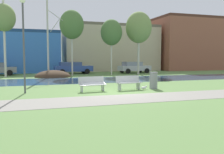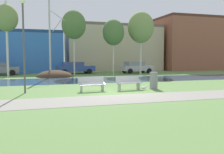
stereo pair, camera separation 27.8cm
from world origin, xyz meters
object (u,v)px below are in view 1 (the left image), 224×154
object	(u,v)px
bench_left	(92,83)
parked_sedan_second_blue	(73,68)
parked_hatch_third_silver	(134,67)
streetlamp	(23,30)
bench_right	(129,82)
seagull	(144,88)
trash_bin	(154,80)

from	to	relation	value
bench_left	parked_sedan_second_blue	world-z (taller)	parked_sedan_second_blue
parked_hatch_third_silver	streetlamp	bearing A→B (deg)	-130.61
bench_left	parked_hatch_third_silver	size ratio (longest dim) A/B	0.40
parked_hatch_third_silver	bench_right	bearing A→B (deg)	-113.67
bench_right	seagull	distance (m)	1.03
seagull	trash_bin	bearing A→B (deg)	19.26
parked_sedan_second_blue	seagull	bearing A→B (deg)	-82.71
trash_bin	bench_right	bearing A→B (deg)	-179.90
bench_left	seagull	world-z (taller)	bench_left
trash_bin	streetlamp	bearing A→B (deg)	177.36
trash_bin	parked_sedan_second_blue	distance (m)	16.33
streetlamp	parked_hatch_third_silver	world-z (taller)	streetlamp
bench_right	parked_hatch_third_silver	world-z (taller)	parked_hatch_third_silver
bench_left	seagull	size ratio (longest dim) A/B	3.91
bench_left	trash_bin	world-z (taller)	trash_bin
bench_right	trash_bin	world-z (taller)	trash_bin
trash_bin	parked_sedan_second_blue	world-z (taller)	parked_sedan_second_blue
bench_left	bench_right	size ratio (longest dim) A/B	1.00
parked_sedan_second_blue	parked_hatch_third_silver	size ratio (longest dim) A/B	1.13
bench_left	trash_bin	distance (m)	4.05
parked_hatch_third_silver	trash_bin	bearing A→B (deg)	-108.09
streetlamp	parked_hatch_third_silver	xyz separation A→B (m)	(12.84, 14.97, -2.77)
bench_left	parked_hatch_third_silver	xyz separation A→B (m)	(9.06, 15.34, 0.30)
bench_left	parked_sedan_second_blue	bearing A→B (deg)	85.83
bench_right	trash_bin	distance (m)	1.72
trash_bin	parked_hatch_third_silver	size ratio (longest dim) A/B	0.26
bench_left	trash_bin	bearing A→B (deg)	0.04
streetlamp	parked_sedan_second_blue	world-z (taller)	streetlamp
bench_right	parked_hatch_third_silver	size ratio (longest dim) A/B	0.40
seagull	streetlamp	bearing A→B (deg)	174.84
bench_right	bench_left	bearing A→B (deg)	-180.00
seagull	parked_sedan_second_blue	bearing A→B (deg)	97.29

